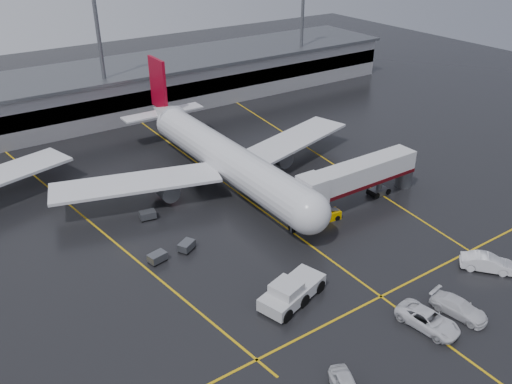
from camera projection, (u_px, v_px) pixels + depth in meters
ground at (260, 209)px, 70.49m from camera, size 220.00×220.00×0.00m
apron_line_centre at (260, 209)px, 70.49m from camera, size 0.25×90.00×0.02m
apron_line_stop at (381, 296)px, 54.43m from camera, size 60.00×0.25×0.02m
apron_line_left at (88, 220)px, 67.87m from camera, size 9.99×69.35×0.02m
apron_line_right at (316, 153)px, 86.71m from camera, size 7.57×69.64×0.02m
terminal at (121, 89)px, 103.45m from camera, size 122.00×19.00×8.60m
light_mast_mid at (100, 45)px, 91.87m from camera, size 3.00×1.20×25.45m
light_mast_right at (302, 19)px, 114.18m from camera, size 3.00×1.20×25.45m
main_airliner at (222, 155)px, 75.59m from camera, size 48.80×45.60×14.10m
jet_bridge at (359, 177)px, 70.15m from camera, size 19.90×3.40×6.05m
pushback_tractor at (291, 292)px, 53.31m from camera, size 8.32×5.25×2.77m
belt_loader at (326, 216)px, 67.70m from camera, size 3.83×2.16×2.31m
service_van_a at (428, 320)px, 50.08m from camera, size 3.73×6.48×1.70m
service_van_b at (459, 308)px, 51.68m from camera, size 3.23×5.96×1.64m
service_van_c at (487, 263)px, 58.08m from camera, size 5.16×5.57×1.86m
baggage_cart_a at (187, 246)px, 61.58m from camera, size 2.38×2.11×1.12m
baggage_cart_b at (157, 257)px, 59.55m from camera, size 2.23×1.69×1.12m
baggage_cart_c at (148, 215)px, 67.84m from camera, size 2.19×1.61×1.12m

